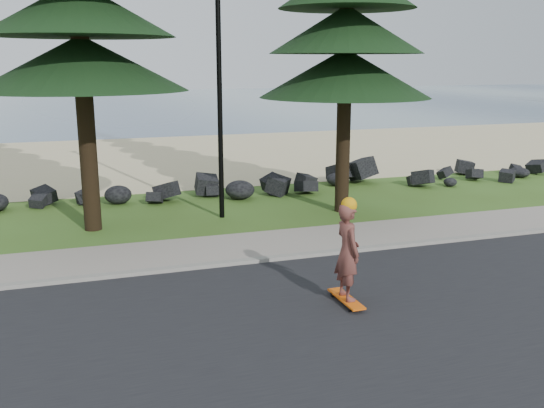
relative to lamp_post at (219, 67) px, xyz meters
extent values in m
plane|color=#385219|center=(0.00, -3.20, -4.13)|extent=(160.00, 160.00, 0.00)
cube|color=black|center=(0.00, -7.70, -4.12)|extent=(160.00, 7.00, 0.02)
cube|color=gray|center=(0.00, -4.10, -4.08)|extent=(160.00, 0.20, 0.10)
cube|color=gray|center=(0.00, -3.00, -4.09)|extent=(160.00, 2.00, 0.08)
cube|color=#C3B982|center=(0.00, 11.30, -4.13)|extent=(160.00, 15.00, 0.01)
cube|color=#3D5975|center=(0.00, 47.80, -4.13)|extent=(160.00, 58.00, 0.01)
cylinder|color=black|center=(0.00, 0.00, -0.13)|extent=(0.14, 0.14, 8.00)
cube|color=#E55A0D|center=(0.66, -6.82, -4.03)|extent=(0.28, 1.06, 0.04)
imported|color=brown|center=(0.66, -6.82, -3.13)|extent=(0.44, 0.65, 1.77)
sphere|color=orange|center=(0.66, -6.82, -2.28)|extent=(0.28, 0.28, 0.28)
camera|label=1|loc=(-3.82, -16.15, 0.18)|focal=40.00mm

